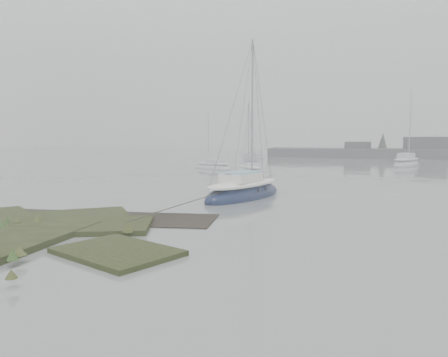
% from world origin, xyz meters
% --- Properties ---
extents(ground, '(160.00, 160.00, 0.00)m').
position_xyz_m(ground, '(0.00, 30.00, 0.00)').
color(ground, gray).
rests_on(ground, ground).
extents(sailboat_main, '(4.48, 7.17, 9.63)m').
position_xyz_m(sailboat_main, '(1.71, 11.99, 0.30)').
color(sailboat_main, '#0F1937').
rests_on(sailboat_main, ground).
extents(sailboat_white, '(3.59, 5.29, 7.13)m').
position_xyz_m(sailboat_white, '(-1.06, 28.12, 0.22)').
color(sailboat_white, white).
rests_on(sailboat_white, ground).
extents(sailboat_far_a, '(4.88, 3.45, 6.61)m').
position_xyz_m(sailboat_far_a, '(-5.79, 31.98, 0.20)').
color(sailboat_far_a, silver).
rests_on(sailboat_far_a, ground).
extents(sailboat_far_b, '(4.69, 7.10, 9.55)m').
position_xyz_m(sailboat_far_b, '(14.64, 41.99, 0.30)').
color(sailboat_far_b, '#A2A6AB').
rests_on(sailboat_far_b, ground).
extents(sailboat_far_c, '(4.76, 4.20, 6.78)m').
position_xyz_m(sailboat_far_c, '(-5.89, 55.33, 0.21)').
color(sailboat_far_c, '#A6ACB0').
rests_on(sailboat_far_c, ground).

